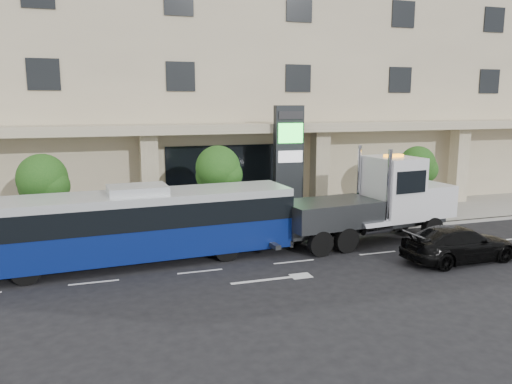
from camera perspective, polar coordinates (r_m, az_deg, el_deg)
ground at (r=22.51m, az=2.91°, el=-6.84°), size 120.00×120.00×0.00m
sidewalk at (r=27.05m, az=-0.85°, el=-3.74°), size 120.00×6.00×0.15m
curb at (r=24.29m, az=1.23°, el=-5.36°), size 120.00×0.30×0.15m
convention_center at (r=36.51m, az=-5.86°, el=15.46°), size 60.00×17.60×20.00m
tree_left at (r=24.07m, az=-23.15°, el=1.06°), size 2.27×2.20×4.22m
tree_mid at (r=24.60m, az=-4.31°, el=2.39°), size 2.28×2.20×4.38m
tree_right at (r=29.49m, az=18.00°, el=2.78°), size 2.10×2.00×4.04m
city_bus at (r=21.16m, az=-13.26°, el=-3.55°), size 12.99×3.48×3.26m
tow_truck at (r=24.53m, az=13.62°, el=-1.19°), size 10.03×3.41×4.54m
black_sedan at (r=22.71m, az=22.19°, el=-5.49°), size 5.21×2.31×1.49m
signage_pylon at (r=27.29m, az=3.72°, el=3.35°), size 1.59×0.65×6.29m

